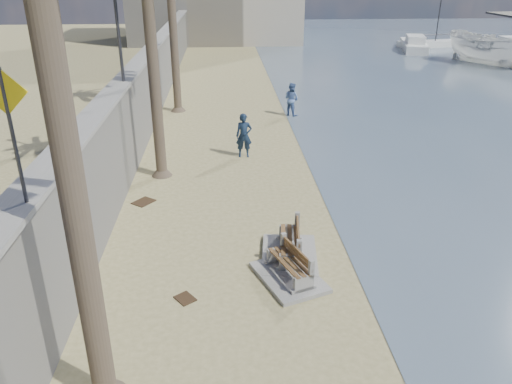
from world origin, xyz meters
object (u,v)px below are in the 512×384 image
bench_near (289,267)px  bench_far (290,245)px  boat_cruiser (495,47)px  sailboat_west (435,44)px  yacht_far (413,46)px  person_b (291,97)px  person_a (244,132)px

bench_near → bench_far: 1.07m
boat_cruiser → sailboat_west: (-0.60, 10.72, -1.16)m
bench_near → boat_cruiser: boat_cruiser is taller
yacht_far → sailboat_west: size_ratio=0.78×
person_b → sailboat_west: 30.92m
bench_near → sailboat_west: size_ratio=0.26×
bench_near → bench_far: (0.14, 1.06, 0.03)m
boat_cruiser → yacht_far: boat_cruiser is taller
person_b → boat_cruiser: 23.60m
person_b → sailboat_west: bearing=-81.7°
person_a → sailboat_west: bearing=57.3°
bench_near → yacht_far: 42.40m
bench_near → person_a: size_ratio=1.11×
person_a → person_b: person_a is taller
bench_near → person_a: (-0.76, 9.38, 0.71)m
bench_far → sailboat_west: (20.18, 39.77, -0.10)m
person_b → yacht_far: person_b is taller
person_a → yacht_far: 34.45m
person_b → yacht_far: 27.46m
bench_near → person_b: (2.12, 15.84, 0.61)m
person_b → yacht_far: bearing=-79.2°
person_a → person_b: bearing=67.1°
bench_far → person_b: 14.93m
bench_near → yacht_far: yacht_far is taller
bench_far → boat_cruiser: bearing=54.4°
bench_near → bench_far: bench_far is taller
person_a → boat_cruiser: size_ratio=0.58×
boat_cruiser → bench_far: bearing=-159.4°
yacht_far → person_a: bearing=162.5°
bench_near → yacht_far: (17.29, 38.72, -0.02)m
person_a → yacht_far: bearing=59.6°
bench_far → person_b: bearing=82.4°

